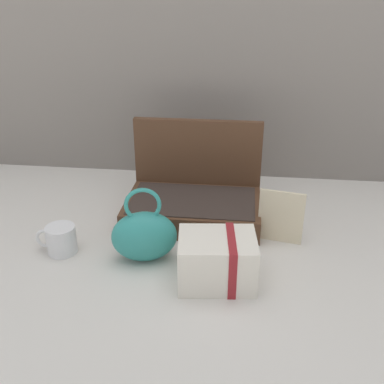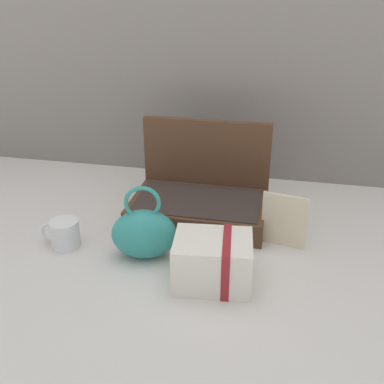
% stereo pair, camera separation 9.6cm
% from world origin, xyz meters
% --- Properties ---
extents(ground_plane, '(6.00, 6.00, 0.00)m').
position_xyz_m(ground_plane, '(0.00, 0.00, 0.00)').
color(ground_plane, beige).
extents(open_suitcase, '(0.42, 0.28, 0.29)m').
position_xyz_m(open_suitcase, '(-0.04, 0.21, 0.07)').
color(open_suitcase, '#4C301E').
rests_on(open_suitcase, ground_plane).
extents(teal_pouch_handbag, '(0.19, 0.14, 0.22)m').
position_xyz_m(teal_pouch_handbag, '(-0.14, -0.06, 0.08)').
color(teal_pouch_handbag, teal).
rests_on(teal_pouch_handbag, ground_plane).
extents(cream_toiletry_bag, '(0.21, 0.17, 0.13)m').
position_xyz_m(cream_toiletry_bag, '(0.06, -0.14, 0.06)').
color(cream_toiletry_bag, silver).
rests_on(cream_toiletry_bag, ground_plane).
extents(coffee_mug, '(0.12, 0.08, 0.08)m').
position_xyz_m(coffee_mug, '(-0.39, -0.05, 0.04)').
color(coffee_mug, silver).
rests_on(coffee_mug, ground_plane).
extents(info_card_left, '(0.13, 0.03, 0.16)m').
position_xyz_m(info_card_left, '(0.23, 0.08, 0.08)').
color(info_card_left, beige).
rests_on(info_card_left, ground_plane).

